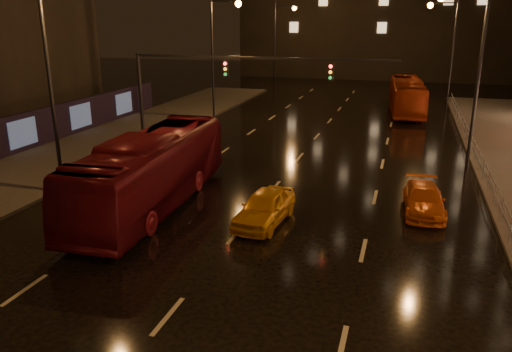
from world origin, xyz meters
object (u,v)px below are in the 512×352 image
(bus_red, at_px, (152,170))
(bus_curb, at_px, (407,96))
(taxi_near, at_px, (265,207))
(taxi_far, at_px, (424,199))

(bus_red, height_order, bus_curb, bus_red)
(taxi_near, bearing_deg, bus_curb, 85.03)
(bus_curb, relative_size, taxi_far, 2.69)
(bus_red, height_order, taxi_far, bus_red)
(bus_red, height_order, taxi_near, bus_red)
(bus_curb, distance_m, taxi_far, 25.05)
(taxi_far, bearing_deg, taxi_near, -156.53)
(taxi_far, bearing_deg, bus_curb, 89.24)
(bus_red, xyz_separation_m, bus_curb, (10.65, 27.66, -0.14))
(bus_curb, relative_size, taxi_near, 2.68)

